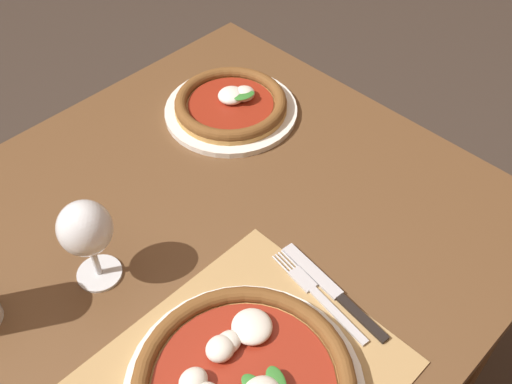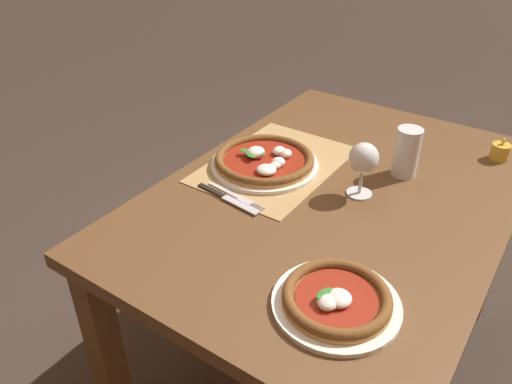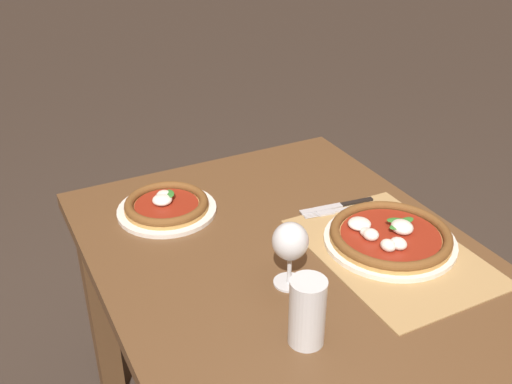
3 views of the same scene
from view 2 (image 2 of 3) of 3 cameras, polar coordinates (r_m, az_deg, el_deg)
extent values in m
plane|color=#382D26|center=(1.90, 7.25, -18.98)|extent=(24.00, 24.00, 0.00)
cube|color=brown|center=(1.41, 9.24, -0.51)|extent=(1.26, 0.88, 0.04)
cube|color=brown|center=(2.19, 6.20, 1.23)|extent=(0.07, 0.07, 0.70)
cube|color=brown|center=(1.51, -16.57, -17.83)|extent=(0.07, 0.07, 0.70)
cube|color=brown|center=(2.02, 25.51, -5.28)|extent=(0.07, 0.07, 0.70)
cube|color=#A88451|center=(1.51, 2.15, 3.17)|extent=(0.48, 0.34, 0.00)
cylinder|color=silver|center=(1.49, 0.97, 3.15)|extent=(0.32, 0.32, 0.01)
cylinder|color=tan|center=(1.49, 0.98, 3.52)|extent=(0.30, 0.30, 0.01)
torus|color=brown|center=(1.48, 0.98, 3.85)|extent=(0.30, 0.30, 0.02)
cylinder|color=maroon|center=(1.48, 0.98, 3.74)|extent=(0.24, 0.24, 0.00)
ellipsoid|color=silver|center=(1.44, 2.27, 3.11)|extent=(0.04, 0.03, 0.02)
ellipsoid|color=silver|center=(1.41, 1.19, 2.56)|extent=(0.06, 0.06, 0.02)
ellipsoid|color=silver|center=(1.45, 2.58, 3.43)|extent=(0.04, 0.04, 0.03)
ellipsoid|color=silver|center=(1.49, -0.03, 4.57)|extent=(0.06, 0.05, 0.03)
ellipsoid|color=silver|center=(1.49, 3.44, 4.38)|extent=(0.04, 0.03, 0.03)
ellipsoid|color=silver|center=(1.51, 2.66, 4.71)|extent=(0.04, 0.04, 0.03)
ellipsoid|color=#337A2D|center=(1.48, 0.35, 4.56)|extent=(0.03, 0.04, 0.00)
ellipsoid|color=#337A2D|center=(1.47, -0.64, 4.33)|extent=(0.04, 0.05, 0.00)
ellipsoid|color=#337A2D|center=(1.49, -1.11, 4.75)|extent=(0.03, 0.05, 0.00)
cylinder|color=silver|center=(1.05, 9.13, -12.52)|extent=(0.26, 0.26, 0.01)
cylinder|color=tan|center=(1.04, 9.18, -12.09)|extent=(0.22, 0.22, 0.01)
torus|color=brown|center=(1.04, 9.23, -11.71)|extent=(0.22, 0.22, 0.02)
cylinder|color=maroon|center=(1.04, 9.22, -11.84)|extent=(0.17, 0.17, 0.00)
ellipsoid|color=silver|center=(1.02, 9.42, -11.89)|extent=(0.05, 0.05, 0.02)
ellipsoid|color=silver|center=(1.01, 8.19, -12.34)|extent=(0.05, 0.04, 0.02)
ellipsoid|color=#337A2D|center=(1.02, 7.89, -11.42)|extent=(0.05, 0.03, 0.00)
cylinder|color=silver|center=(1.40, 11.70, -0.15)|extent=(0.07, 0.07, 0.00)
cylinder|color=silver|center=(1.38, 11.85, 1.07)|extent=(0.01, 0.01, 0.06)
ellipsoid|color=silver|center=(1.34, 12.21, 3.80)|extent=(0.08, 0.08, 0.08)
ellipsoid|color=#C17019|center=(1.35, 12.16, 3.42)|extent=(0.07, 0.07, 0.05)
cylinder|color=silver|center=(1.49, 16.84, 4.37)|extent=(0.07, 0.07, 0.15)
cylinder|color=black|center=(1.50, 16.76, 3.89)|extent=(0.07, 0.07, 0.12)
cylinder|color=silver|center=(1.47, 17.16, 6.14)|extent=(0.07, 0.07, 0.02)
cube|color=#B7B7BC|center=(1.38, -3.65, 0.20)|extent=(0.03, 0.12, 0.00)
cube|color=#B7B7BC|center=(1.33, -1.24, -1.04)|extent=(0.03, 0.05, 0.00)
cylinder|color=#B7B7BC|center=(1.30, -0.15, -1.91)|extent=(0.01, 0.04, 0.00)
cylinder|color=#B7B7BC|center=(1.30, 0.02, -1.80)|extent=(0.01, 0.04, 0.00)
cylinder|color=#B7B7BC|center=(1.31, 0.20, -1.69)|extent=(0.01, 0.04, 0.00)
cylinder|color=#B7B7BC|center=(1.31, 0.38, -1.58)|extent=(0.01, 0.04, 0.00)
cube|color=black|center=(1.38, -5.09, 0.16)|extent=(0.02, 0.10, 0.01)
cube|color=#B7B7BC|center=(1.32, -1.80, -1.50)|extent=(0.03, 0.12, 0.00)
cylinder|color=gold|center=(1.70, 26.12, 4.14)|extent=(0.06, 0.06, 0.05)
cylinder|color=silver|center=(1.70, 26.06, 3.92)|extent=(0.04, 0.04, 0.03)
ellipsoid|color=#F9C64C|center=(1.69, 26.41, 5.18)|extent=(0.01, 0.01, 0.02)
camera|label=1|loc=(1.64, -2.18, 33.47)|focal=42.00mm
camera|label=3|loc=(2.03, 43.95, 27.30)|focal=42.00mm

